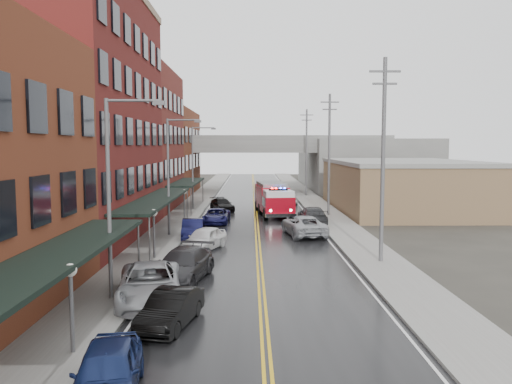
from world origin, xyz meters
name	(u,v)px	position (x,y,z in m)	size (l,w,h in m)	color
ground	(268,384)	(0.00, 0.00, 0.00)	(220.00, 220.00, 0.00)	#2D2B26
road	(256,224)	(0.00, 30.00, 0.01)	(11.00, 160.00, 0.02)	black
sidewalk_left	(175,223)	(-7.30, 30.00, 0.07)	(3.00, 160.00, 0.15)	slate
sidewalk_right	(338,223)	(7.30, 30.00, 0.07)	(3.00, 160.00, 0.15)	slate
curb_left	(193,223)	(-5.65, 30.00, 0.07)	(0.30, 160.00, 0.15)	gray
curb_right	(320,223)	(5.65, 30.00, 0.07)	(0.30, 160.00, 0.15)	gray
brick_building_b	(76,118)	(-13.30, 23.00, 9.00)	(9.00, 20.00, 18.00)	maroon
brick_building_c	(133,141)	(-13.30, 40.50, 7.50)	(9.00, 15.00, 15.00)	maroon
brick_building_far	(162,153)	(-13.30, 58.00, 6.00)	(9.00, 20.00, 12.00)	brown
tan_building	(402,187)	(16.00, 40.00, 2.50)	(14.00, 22.00, 5.00)	#89684A
right_far_block	(360,164)	(18.00, 70.00, 4.00)	(18.00, 30.00, 8.00)	slate
awning_0	(60,254)	(-7.49, 4.00, 2.99)	(2.60, 16.00, 3.09)	black
awning_1	(157,199)	(-7.49, 23.00, 2.99)	(2.60, 18.00, 3.09)	black
awning_2	(187,182)	(-7.49, 40.50, 2.99)	(2.60, 13.00, 3.09)	black
globe_lamp_0	(71,288)	(-6.40, 2.00, 2.31)	(0.44, 0.44, 3.12)	#59595B
globe_lamp_1	(154,222)	(-6.40, 16.00, 2.31)	(0.44, 0.44, 3.12)	#59595B
globe_lamp_2	(184,198)	(-6.40, 30.00, 2.31)	(0.44, 0.44, 3.12)	#59595B
street_lamp_0	(114,186)	(-6.55, 8.00, 5.19)	(2.64, 0.22, 9.00)	#59595B
street_lamp_1	(171,169)	(-6.55, 24.00, 5.19)	(2.64, 0.22, 9.00)	#59595B
street_lamp_2	(195,162)	(-6.55, 40.00, 5.19)	(2.64, 0.22, 9.00)	#59595B
utility_pole_0	(383,157)	(7.20, 15.00, 6.31)	(1.80, 0.24, 12.00)	#59595B
utility_pole_1	(329,153)	(7.20, 35.00, 6.31)	(1.80, 0.24, 12.00)	#59595B
utility_pole_2	(306,151)	(7.20, 55.00, 6.31)	(1.80, 0.24, 12.00)	#59595B
overpass	(254,152)	(0.00, 62.00, 5.99)	(40.00, 10.00, 7.50)	slate
fire_truck	(274,198)	(1.78, 35.67, 1.74)	(4.27, 9.05, 3.21)	maroon
parked_car_left_0	(107,372)	(-4.45, -0.80, 0.75)	(1.78, 4.42, 1.50)	#14204C
parked_car_left_1	(171,309)	(-3.60, 4.70, 0.69)	(1.46, 4.18, 1.38)	black
parked_car_left_2	(150,284)	(-5.00, 7.75, 0.83)	(2.76, 5.98, 1.66)	#93969A
parked_car_left_3	(183,265)	(-4.02, 11.30, 0.81)	(2.27, 5.57, 1.62)	#242426
parked_car_left_4	(204,239)	(-3.63, 18.96, 0.76)	(1.79, 4.46, 1.52)	silver
parked_car_left_5	(193,229)	(-4.89, 23.07, 0.72)	(1.53, 4.39, 1.45)	black
parked_car_left_6	(216,216)	(-3.60, 30.54, 0.66)	(2.19, 4.75, 1.32)	#111141
parked_car_left_7	(222,205)	(-3.60, 39.20, 0.67)	(1.87, 4.59, 1.33)	black
parked_car_right_0	(304,225)	(3.60, 24.24, 0.79)	(2.63, 5.71, 1.59)	#9B9DA3
parked_car_right_1	(313,215)	(5.00, 29.99, 0.78)	(2.19, 5.38, 1.56)	#272729
parked_car_right_2	(290,198)	(4.30, 46.20, 0.70)	(1.65, 4.10, 1.40)	silver
parked_car_right_3	(282,193)	(3.60, 50.46, 0.82)	(1.74, 5.00, 1.65)	black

